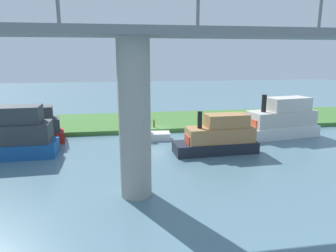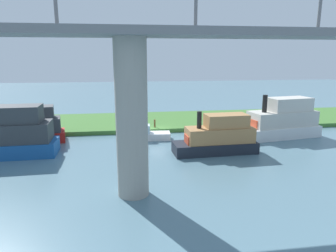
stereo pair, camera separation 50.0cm
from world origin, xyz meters
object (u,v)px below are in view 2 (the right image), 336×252
(mooring_post, at_px, (155,123))
(marker_buoy, at_px, (133,161))
(houseboat_blue, at_px, (218,137))
(riverboat_paddlewheel, at_px, (26,129))
(motorboat_white, at_px, (146,134))
(pontoon_yellow, at_px, (3,136))
(bridge_pylon, at_px, (132,120))
(skiff_small, at_px, (281,121))
(person_on_bank, at_px, (128,120))

(mooring_post, distance_m, marker_buoy, 12.12)
(mooring_post, distance_m, houseboat_blue, 10.94)
(mooring_post, xyz_separation_m, riverboat_paddlewheel, (14.29, 3.41, 0.62))
(riverboat_paddlewheel, relative_size, motorboat_white, 1.73)
(pontoon_yellow, bearing_deg, houseboat_blue, 174.78)
(bridge_pylon, xyz_separation_m, pontoon_yellow, (11.68, -10.07, -3.26))
(skiff_small, xyz_separation_m, marker_buoy, (17.29, 6.82, -1.60))
(mooring_post, distance_m, riverboat_paddlewheel, 14.71)
(riverboat_paddlewheel, height_order, marker_buoy, riverboat_paddlewheel)
(skiff_small, bearing_deg, bridge_pylon, 36.70)
(skiff_small, bearing_deg, pontoon_yellow, 5.77)
(marker_buoy, bearing_deg, person_on_bank, -89.25)
(bridge_pylon, distance_m, marker_buoy, 7.92)
(houseboat_blue, distance_m, marker_buoy, 8.63)
(person_on_bank, relative_size, pontoon_yellow, 0.13)
(motorboat_white, distance_m, marker_buoy, 8.08)
(skiff_small, distance_m, motorboat_white, 15.59)
(houseboat_blue, relative_size, pontoon_yellow, 0.79)
(bridge_pylon, xyz_separation_m, skiff_small, (-17.45, -13.01, -3.34))
(skiff_small, distance_m, marker_buoy, 18.65)
(motorboat_white, bearing_deg, person_on_bank, -70.89)
(houseboat_blue, height_order, motorboat_white, houseboat_blue)
(bridge_pylon, bearing_deg, riverboat_paddlewheel, -52.78)
(bridge_pylon, height_order, pontoon_yellow, bridge_pylon)
(riverboat_paddlewheel, bearing_deg, marker_buoy, 143.43)
(riverboat_paddlewheel, relative_size, skiff_small, 0.87)
(person_on_bank, height_order, skiff_small, skiff_small)
(bridge_pylon, height_order, skiff_small, bridge_pylon)
(bridge_pylon, height_order, mooring_post, bridge_pylon)
(mooring_post, distance_m, pontoon_yellow, 16.93)
(bridge_pylon, relative_size, pontoon_yellow, 1.01)
(bridge_pylon, height_order, motorboat_white, bridge_pylon)
(marker_buoy, bearing_deg, riverboat_paddlewheel, -36.57)
(mooring_post, xyz_separation_m, marker_buoy, (3.14, 11.68, -0.74))
(houseboat_blue, bearing_deg, bridge_pylon, 44.23)
(mooring_post, distance_m, skiff_small, 14.98)
(person_on_bank, relative_size, mooring_post, 1.41)
(riverboat_paddlewheel, bearing_deg, person_on_bank, -154.35)
(bridge_pylon, height_order, person_on_bank, bridge_pylon)
(mooring_post, relative_size, skiff_small, 0.10)
(houseboat_blue, xyz_separation_m, skiff_small, (-9.00, -4.78, 0.32))
(riverboat_paddlewheel, bearing_deg, skiff_small, 177.09)
(riverboat_paddlewheel, distance_m, marker_buoy, 13.95)
(person_on_bank, xyz_separation_m, riverboat_paddlewheel, (10.97, 5.27, 0.41))
(person_on_bank, relative_size, motorboat_white, 0.27)
(skiff_small, bearing_deg, houseboat_blue, 27.98)
(riverboat_paddlewheel, distance_m, skiff_small, 28.47)
(skiff_small, relative_size, marker_buoy, 20.32)
(marker_buoy, bearing_deg, mooring_post, -105.06)
(bridge_pylon, relative_size, houseboat_blue, 1.27)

